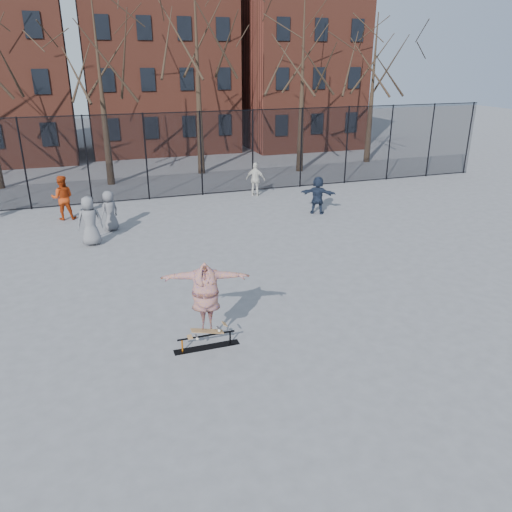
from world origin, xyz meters
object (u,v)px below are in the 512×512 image
object	(u,v)px
bystander_red	(63,198)
skateboard	(207,333)
skater	(206,300)
bystander_navy	(318,195)
skate_rail	(207,342)
bystander_white	(256,179)
bystander_grey	(90,221)
bystander_extra	(110,211)

from	to	relation	value
bystander_red	skateboard	bearing A→B (deg)	110.45
skater	bystander_navy	world-z (taller)	skater
skate_rail	skater	bearing A→B (deg)	0.00
skateboard	bystander_white	size ratio (longest dim) A/B	0.51
bystander_grey	bystander_white	bearing A→B (deg)	-151.09
bystander_red	bystander_white	world-z (taller)	bystander_red
skate_rail	bystander_extra	xyz separation A→B (m)	(-1.54, 9.49, 0.66)
bystander_grey	bystander_white	size ratio (longest dim) A/B	1.11
skate_rail	bystander_grey	size ratio (longest dim) A/B	0.86
skateboard	bystander_navy	world-z (taller)	bystander_navy
skate_rail	bystander_extra	bearing A→B (deg)	99.23
bystander_extra	skater	bearing A→B (deg)	62.92
skateboard	bystander_navy	xyz separation A→B (m)	(7.02, 9.02, 0.43)
bystander_white	bystander_navy	distance (m)	3.98
bystander_grey	bystander_extra	xyz separation A→B (m)	(0.76, 1.45, -0.11)
bystander_grey	bystander_white	xyz separation A→B (m)	(7.77, 4.63, -0.09)
skater	bystander_red	bearing A→B (deg)	120.28
skater	bystander_grey	distance (m)	8.38
bystander_grey	bystander_red	xyz separation A→B (m)	(-0.98, 3.57, 0.02)
skate_rail	bystander_navy	size ratio (longest dim) A/B	0.94
skate_rail	skateboard	xyz separation A→B (m)	(0.03, 0.00, 0.25)
skateboard	bystander_red	distance (m)	12.09
bystander_red	bystander_white	distance (m)	8.81
bystander_navy	skate_rail	bearing A→B (deg)	84.24
skater	bystander_white	bearing A→B (deg)	81.14
skater	bystander_red	world-z (taller)	skater
skater	bystander_red	xyz separation A→B (m)	(-3.30, 11.61, -0.32)
bystander_grey	bystander_red	distance (m)	3.71
bystander_grey	bystander_navy	size ratio (longest dim) A/B	1.10
bystander_red	bystander_extra	xyz separation A→B (m)	(1.74, -2.13, -0.13)
bystander_grey	bystander_white	distance (m)	9.05
skater	skateboard	bearing A→B (deg)	-75.60
bystander_red	bystander_navy	xyz separation A→B (m)	(10.33, -2.60, -0.11)
skater	bystander_extra	xyz separation A→B (m)	(-1.57, 9.49, -0.45)
skateboard	skater	xyz separation A→B (m)	(0.00, 0.00, 0.85)
bystander_navy	skateboard	bearing A→B (deg)	84.34
skate_rail	bystander_red	world-z (taller)	bystander_red
skater	bystander_navy	distance (m)	11.44
skateboard	bystander_red	world-z (taller)	bystander_red
bystander_white	bystander_navy	xyz separation A→B (m)	(1.58, -3.65, 0.00)
bystander_white	bystander_grey	bearing A→B (deg)	66.83
bystander_red	skate_rail	bearing A→B (deg)	110.32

